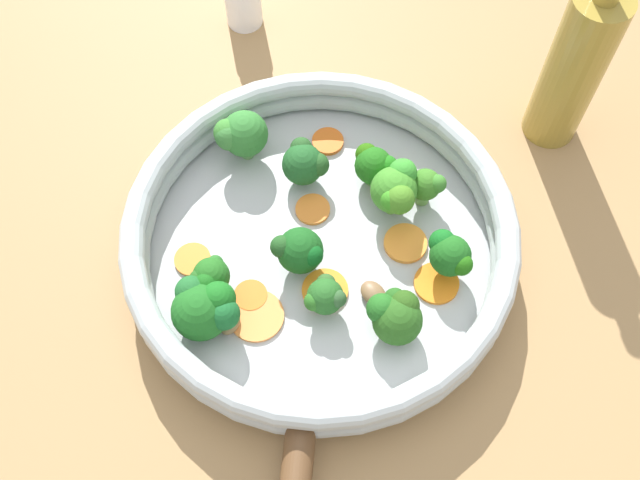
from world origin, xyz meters
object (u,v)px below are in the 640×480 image
carrot_slice_6 (193,260)px  carrot_slice_8 (436,283)px  broccoli_floret_2 (239,135)px  oil_bottle (575,67)px  broccoli_floret_5 (304,162)px  carrot_slice_0 (251,296)px  broccoli_floret_1 (210,278)px  broccoli_floret_4 (428,185)px  broccoli_floret_9 (396,190)px  mushroom_piece_0 (231,325)px  broccoli_floret_0 (325,296)px  carrot_slice_5 (405,243)px  mushroom_piece_1 (372,295)px  carrot_slice_4 (328,141)px  broccoli_floret_10 (204,308)px  skillet (320,252)px  carrot_slice_7 (313,209)px  carrot_slice_1 (396,185)px  broccoli_floret_6 (298,250)px  carrot_slice_3 (325,290)px  carrot_slice_2 (256,316)px  broccoli_floret_8 (374,165)px  broccoli_floret_7 (396,315)px  broccoli_floret_3 (450,255)px

carrot_slice_6 → carrot_slice_8: same height
broccoli_floret_2 → oil_bottle: size_ratio=0.25×
broccoli_floret_5 → carrot_slice_0: bearing=-64.8°
broccoli_floret_1 → broccoli_floret_4: size_ratio=1.06×
broccoli_floret_9 → mushroom_piece_0: size_ratio=2.53×
broccoli_floret_1 → broccoli_floret_9: size_ratio=0.80×
broccoli_floret_0 → mushroom_piece_0: (-0.04, -0.07, -0.02)m
carrot_slice_5 → mushroom_piece_1: mushroom_piece_1 is taller
carrot_slice_4 → broccoli_floret_1: broccoli_floret_1 is taller
broccoli_floret_1 → broccoli_floret_10: size_ratio=0.78×
skillet → carrot_slice_7: carrot_slice_7 is taller
broccoli_floret_10 → mushroom_piece_1: 0.14m
skillet → carrot_slice_4: (-0.08, 0.08, 0.01)m
carrot_slice_1 → broccoli_floret_6: (-0.00, -0.12, 0.03)m
carrot_slice_3 → oil_bottle: (0.02, 0.29, 0.07)m
carrot_slice_2 → carrot_slice_3: same height
broccoli_floret_8 → broccoli_floret_1: bearing=-95.2°
carrot_slice_1 → carrot_slice_5: size_ratio=1.07×
broccoli_floret_5 → broccoli_floret_1: bearing=-78.0°
broccoli_floret_1 → broccoli_floret_7: 0.16m
carrot_slice_3 → broccoli_floret_2: (-0.15, 0.04, 0.03)m
carrot_slice_2 → carrot_slice_5: bearing=73.5°
carrot_slice_1 → carrot_slice_4: (-0.08, -0.01, 0.00)m
broccoli_floret_1 → mushroom_piece_0: bearing=-17.1°
carrot_slice_1 → broccoli_floret_5: broccoli_floret_5 is taller
carrot_slice_1 → carrot_slice_7: 0.08m
skillet → broccoli_floret_9: 0.09m
carrot_slice_6 → broccoli_floret_10: 0.06m
carrot_slice_4 → mushroom_piece_0: mushroom_piece_0 is taller
broccoli_floret_2 → broccoli_floret_8: bearing=33.9°
carrot_slice_2 → broccoli_floret_1: 0.05m
carrot_slice_4 → broccoli_floret_5: size_ratio=0.69×
broccoli_floret_5 → broccoli_floret_3: bearing=7.6°
broccoli_floret_3 → oil_bottle: oil_bottle is taller
carrot_slice_0 → broccoli_floret_10: bearing=-101.3°
broccoli_floret_2 → broccoli_floret_6: 0.13m
carrot_slice_3 → broccoli_floret_2: broccoli_floret_2 is taller
broccoli_floret_4 → carrot_slice_2: bearing=-97.0°
broccoli_floret_8 → mushroom_piece_1: broccoli_floret_8 is taller
broccoli_floret_4 → broccoli_floret_7: bearing=-59.8°
mushroom_piece_1 → broccoli_floret_6: bearing=-161.3°
broccoli_floret_4 → broccoli_floret_10: bearing=-102.5°
broccoli_floret_2 → broccoli_floret_3: broccoli_floret_2 is taller
broccoli_floret_6 → carrot_slice_5: bearing=57.4°
carrot_slice_7 → broccoli_floret_0: (0.07, -0.06, 0.02)m
broccoli_floret_1 → carrot_slice_2: bearing=13.4°
carrot_slice_7 → broccoli_floret_3: broccoli_floret_3 is taller
carrot_slice_1 → broccoli_floret_3: broccoli_floret_3 is taller
broccoli_floret_8 → broccoli_floret_9: size_ratio=0.80×
broccoli_floret_4 → broccoli_floret_9: size_ratio=0.76×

